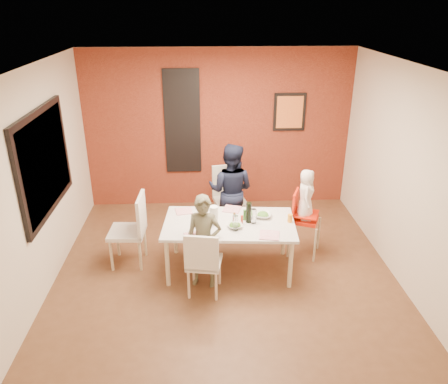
{
  "coord_description": "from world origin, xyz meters",
  "views": [
    {
      "loc": [
        -0.27,
        -4.97,
        3.38
      ],
      "look_at": [
        0.0,
        0.3,
        1.05
      ],
      "focal_mm": 35.0,
      "sensor_mm": 36.0,
      "label": 1
    }
  ],
  "objects_px": {
    "dining_table": "(229,227)",
    "chair_far": "(229,194)",
    "chair_left": "(133,226)",
    "wine_bottle": "(249,213)",
    "chair_near": "(203,261)",
    "toddler": "(306,195)",
    "child_far": "(231,191)",
    "child_near": "(204,242)",
    "paper_towel_roll": "(214,215)",
    "high_chair": "(302,217)"
  },
  "relations": [
    {
      "from": "high_chair",
      "to": "child_far",
      "type": "height_order",
      "value": "child_far"
    },
    {
      "from": "toddler",
      "to": "paper_towel_roll",
      "type": "xyz_separation_m",
      "value": [
        -1.28,
        -0.39,
        -0.09
      ]
    },
    {
      "from": "chair_near",
      "to": "chair_left",
      "type": "xyz_separation_m",
      "value": [
        -0.94,
        0.78,
        0.07
      ]
    },
    {
      "from": "chair_far",
      "to": "paper_towel_roll",
      "type": "relative_size",
      "value": 4.07
    },
    {
      "from": "chair_near",
      "to": "chair_left",
      "type": "height_order",
      "value": "chair_left"
    },
    {
      "from": "paper_towel_roll",
      "to": "wine_bottle",
      "type": "bearing_deg",
      "value": 3.38
    },
    {
      "from": "chair_far",
      "to": "chair_left",
      "type": "relative_size",
      "value": 0.99
    },
    {
      "from": "chair_far",
      "to": "dining_table",
      "type": "bearing_deg",
      "value": -104.21
    },
    {
      "from": "chair_near",
      "to": "paper_towel_roll",
      "type": "bearing_deg",
      "value": -96.05
    },
    {
      "from": "dining_table",
      "to": "high_chair",
      "type": "height_order",
      "value": "high_chair"
    },
    {
      "from": "paper_towel_roll",
      "to": "child_far",
      "type": "bearing_deg",
      "value": 74.11
    },
    {
      "from": "chair_left",
      "to": "toddler",
      "type": "bearing_deg",
      "value": 96.33
    },
    {
      "from": "chair_left",
      "to": "child_far",
      "type": "distance_m",
      "value": 1.58
    },
    {
      "from": "dining_table",
      "to": "child_near",
      "type": "bearing_deg",
      "value": -136.19
    },
    {
      "from": "high_chair",
      "to": "dining_table",
      "type": "bearing_deg",
      "value": 131.36
    },
    {
      "from": "wine_bottle",
      "to": "chair_near",
      "type": "bearing_deg",
      "value": -136.98
    },
    {
      "from": "child_near",
      "to": "child_far",
      "type": "height_order",
      "value": "child_far"
    },
    {
      "from": "chair_far",
      "to": "toddler",
      "type": "distance_m",
      "value": 1.38
    },
    {
      "from": "chair_left",
      "to": "child_far",
      "type": "relative_size",
      "value": 0.69
    },
    {
      "from": "dining_table",
      "to": "chair_far",
      "type": "distance_m",
      "value": 1.23
    },
    {
      "from": "dining_table",
      "to": "high_chair",
      "type": "bearing_deg",
      "value": 19.52
    },
    {
      "from": "high_chair",
      "to": "child_far",
      "type": "xyz_separation_m",
      "value": [
        -0.97,
        0.6,
        0.16
      ]
    },
    {
      "from": "dining_table",
      "to": "chair_far",
      "type": "relative_size",
      "value": 1.74
    },
    {
      "from": "child_far",
      "to": "child_near",
      "type": "bearing_deg",
      "value": 91.05
    },
    {
      "from": "chair_left",
      "to": "toddler",
      "type": "xyz_separation_m",
      "value": [
        2.37,
        0.14,
        0.35
      ]
    },
    {
      "from": "dining_table",
      "to": "paper_towel_roll",
      "type": "distance_m",
      "value": 0.28
    },
    {
      "from": "child_far",
      "to": "wine_bottle",
      "type": "xyz_separation_m",
      "value": [
        0.17,
        -0.98,
        0.11
      ]
    },
    {
      "from": "toddler",
      "to": "wine_bottle",
      "type": "xyz_separation_m",
      "value": [
        -0.83,
        -0.36,
        -0.08
      ]
    },
    {
      "from": "chair_left",
      "to": "chair_near",
      "type": "bearing_deg",
      "value": 53.2
    },
    {
      "from": "chair_far",
      "to": "wine_bottle",
      "type": "distance_m",
      "value": 1.27
    },
    {
      "from": "chair_left",
      "to": "child_near",
      "type": "bearing_deg",
      "value": 63.3
    },
    {
      "from": "dining_table",
      "to": "chair_far",
      "type": "xyz_separation_m",
      "value": [
        0.07,
        1.23,
        -0.08
      ]
    },
    {
      "from": "chair_left",
      "to": "chair_far",
      "type": "bearing_deg",
      "value": 129.62
    },
    {
      "from": "dining_table",
      "to": "high_chair",
      "type": "xyz_separation_m",
      "value": [
        1.06,
        0.37,
        -0.07
      ]
    },
    {
      "from": "chair_far",
      "to": "child_far",
      "type": "xyz_separation_m",
      "value": [
        0.02,
        -0.25,
        0.17
      ]
    },
    {
      "from": "chair_left",
      "to": "toddler",
      "type": "height_order",
      "value": "toddler"
    },
    {
      "from": "child_near",
      "to": "child_far",
      "type": "xyz_separation_m",
      "value": [
        0.42,
        1.3,
        0.12
      ]
    },
    {
      "from": "chair_near",
      "to": "wine_bottle",
      "type": "bearing_deg",
      "value": -127.5
    },
    {
      "from": "chair_left",
      "to": "child_near",
      "type": "height_order",
      "value": "child_near"
    },
    {
      "from": "chair_far",
      "to": "high_chair",
      "type": "height_order",
      "value": "chair_far"
    },
    {
      "from": "chair_left",
      "to": "wine_bottle",
      "type": "height_order",
      "value": "chair_left"
    },
    {
      "from": "wine_bottle",
      "to": "paper_towel_roll",
      "type": "bearing_deg",
      "value": -176.62
    },
    {
      "from": "chair_near",
      "to": "paper_towel_roll",
      "type": "xyz_separation_m",
      "value": [
        0.15,
        0.53,
        0.34
      ]
    },
    {
      "from": "dining_table",
      "to": "paper_towel_roll",
      "type": "height_order",
      "value": "paper_towel_roll"
    },
    {
      "from": "dining_table",
      "to": "chair_far",
      "type": "height_order",
      "value": "chair_far"
    },
    {
      "from": "high_chair",
      "to": "toddler",
      "type": "distance_m",
      "value": 0.35
    },
    {
      "from": "high_chair",
      "to": "child_near",
      "type": "xyz_separation_m",
      "value": [
        -1.39,
        -0.7,
        0.05
      ]
    },
    {
      "from": "chair_left",
      "to": "wine_bottle",
      "type": "distance_m",
      "value": 1.58
    },
    {
      "from": "chair_far",
      "to": "chair_left",
      "type": "distance_m",
      "value": 1.69
    },
    {
      "from": "child_near",
      "to": "wine_bottle",
      "type": "distance_m",
      "value": 0.71
    }
  ]
}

